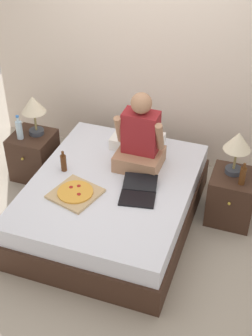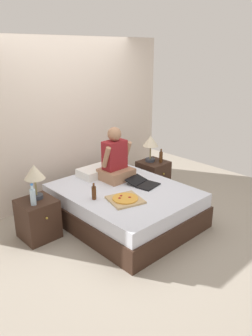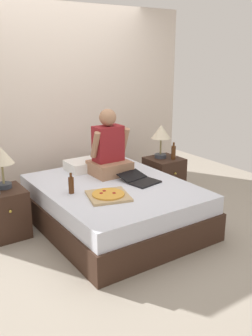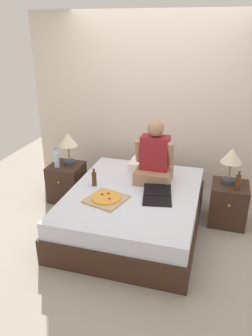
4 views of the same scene
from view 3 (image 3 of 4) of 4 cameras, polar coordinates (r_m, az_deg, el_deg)
name	(u,v)px [view 3 (image 3 of 4)]	position (r m, az deg, el deg)	size (l,w,h in m)	color
ground_plane	(114,225)	(4.33, -1.80, -8.72)	(5.83, 5.83, 0.00)	#9E9384
wall_back	(60,103)	(5.10, -9.98, 9.71)	(3.83, 0.12, 2.50)	beige
bed	(114,206)	(4.23, -1.83, -5.75)	(1.53, 1.91, 0.49)	#382319
nightstand_left	(4,213)	(4.20, -18.05, -6.54)	(0.44, 0.47, 0.52)	#382319
lamp_on_left_nightstand	(1,158)	(4.07, -18.47, 1.43)	(0.26, 0.26, 0.45)	#333842
nightstand_right	(164,176)	(5.17, 5.78, -1.28)	(0.44, 0.47, 0.52)	#382319
lamp_on_right_nightstand	(161,134)	(5.03, 5.36, 5.16)	(0.26, 0.26, 0.45)	#333842
beer_bottle	(173,152)	(5.04, 7.24, 2.42)	(0.06, 0.06, 0.23)	#512D14
pillow	(88,164)	(4.69, -5.87, 0.54)	(0.52, 0.34, 0.12)	white
person_seated	(109,151)	(4.43, -2.62, 2.66)	(0.47, 0.40, 0.78)	#A37556
laptop	(141,180)	(4.22, 2.26, -1.88)	(0.39, 0.46, 0.07)	black
pizza_box	(108,195)	(3.79, -2.71, -4.18)	(0.49, 0.49, 0.05)	tan
beer_bottle_on_bed	(71,185)	(3.90, -8.35, -2.56)	(0.06, 0.06, 0.22)	#4C2811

